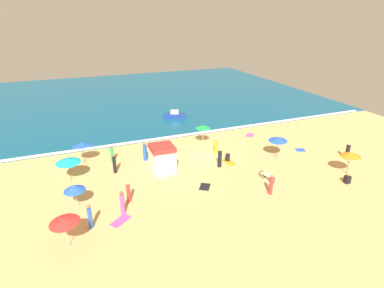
% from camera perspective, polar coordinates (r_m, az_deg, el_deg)
% --- Properties ---
extents(ground_plane, '(60.00, 60.00, 0.00)m').
position_cam_1_polar(ground_plane, '(32.34, 1.74, -2.35)').
color(ground_plane, '#E5B26B').
extents(ocean_water, '(60.00, 44.00, 0.10)m').
position_cam_1_polar(ocean_water, '(57.70, -9.44, 8.81)').
color(ocean_water, '#0F567A').
rests_on(ocean_water, ground_plane).
extents(wave_breaker_foam, '(57.00, 0.70, 0.01)m').
position_cam_1_polar(wave_breaker_foam, '(37.69, -2.04, 1.59)').
color(wave_breaker_foam, white).
rests_on(wave_breaker_foam, ocean_water).
extents(lifeguard_cabana, '(2.17, 2.24, 2.63)m').
position_cam_1_polar(lifeguard_cabana, '(28.96, -5.49, -2.66)').
color(lifeguard_cabana, white).
rests_on(lifeguard_cabana, ground_plane).
extents(beach_umbrella_0, '(2.55, 2.54, 2.28)m').
position_cam_1_polar(beach_umbrella_0, '(32.65, 15.55, 0.90)').
color(beach_umbrella_0, '#4C3823').
rests_on(beach_umbrella_0, ground_plane).
extents(beach_umbrella_1, '(2.32, 2.32, 2.33)m').
position_cam_1_polar(beach_umbrella_1, '(34.56, 2.04, 3.20)').
color(beach_umbrella_1, silver).
rests_on(beach_umbrella_1, ground_plane).
extents(beach_umbrella_2, '(2.04, 2.05, 2.28)m').
position_cam_1_polar(beach_umbrella_2, '(31.55, 27.16, -1.67)').
color(beach_umbrella_2, '#4C3823').
rests_on(beach_umbrella_2, ground_plane).
extents(beach_umbrella_3, '(2.84, 2.84, 2.12)m').
position_cam_1_polar(beach_umbrella_3, '(29.11, -21.86, -2.91)').
color(beach_umbrella_3, '#4C3823').
rests_on(beach_umbrella_3, ground_plane).
extents(beach_umbrella_4, '(2.15, 2.17, 2.23)m').
position_cam_1_polar(beach_umbrella_4, '(32.15, -19.61, -0.04)').
color(beach_umbrella_4, '#4C3823').
rests_on(beach_umbrella_4, ground_plane).
extents(beach_umbrella_5, '(2.20, 2.21, 1.93)m').
position_cam_1_polar(beach_umbrella_5, '(25.22, -20.88, -7.54)').
color(beach_umbrella_5, silver).
rests_on(beach_umbrella_5, ground_plane).
extents(beach_umbrella_6, '(2.53, 2.53, 2.18)m').
position_cam_1_polar(beach_umbrella_6, '(21.22, -22.48, -12.93)').
color(beach_umbrella_6, silver).
rests_on(beach_umbrella_6, ground_plane).
extents(parked_bicycle, '(0.47, 1.79, 0.76)m').
position_cam_1_polar(parked_bicycle, '(28.57, 13.66, -5.80)').
color(parked_bicycle, black).
rests_on(parked_bicycle, ground_plane).
extents(beachgoer_0, '(0.42, 0.42, 1.78)m').
position_cam_1_polar(beachgoer_0, '(26.32, 14.36, -7.31)').
color(beachgoer_0, red).
rests_on(beachgoer_0, ground_plane).
extents(beachgoer_1, '(0.47, 0.47, 1.74)m').
position_cam_1_polar(beachgoer_1, '(31.97, -14.54, -1.81)').
color(beachgoer_1, green).
rests_on(beachgoer_1, ground_plane).
extents(beachgoer_2, '(0.38, 0.38, 1.87)m').
position_cam_1_polar(beachgoer_2, '(22.93, -18.31, -12.58)').
color(beachgoer_2, blue).
rests_on(beachgoer_2, ground_plane).
extents(beachgoer_3, '(0.61, 0.61, 0.91)m').
position_cam_1_polar(beachgoer_3, '(31.53, 6.58, -2.42)').
color(beachgoer_3, black).
rests_on(beachgoer_3, ground_plane).
extents(beachgoer_4, '(0.43, 0.43, 1.87)m').
position_cam_1_polar(beachgoer_4, '(30.00, 5.14, -2.69)').
color(beachgoer_4, black).
rests_on(beachgoer_4, ground_plane).
extents(beachgoer_5, '(0.47, 0.47, 0.88)m').
position_cam_1_polar(beachgoer_5, '(30.54, 26.70, -5.82)').
color(beachgoer_5, black).
rests_on(beachgoer_5, ground_plane).
extents(beachgoer_6, '(0.38, 0.38, 1.80)m').
position_cam_1_polar(beachgoer_6, '(25.02, -11.65, -8.68)').
color(beachgoer_6, red).
rests_on(beachgoer_6, ground_plane).
extents(beachgoer_7, '(0.55, 0.55, 1.95)m').
position_cam_1_polar(beachgoer_7, '(31.55, -8.66, -1.45)').
color(beachgoer_7, blue).
rests_on(beachgoer_7, ground_plane).
extents(beachgoer_8, '(0.45, 0.45, 1.84)m').
position_cam_1_polar(beachgoer_8, '(29.67, -14.10, -3.65)').
color(beachgoer_8, black).
rests_on(beachgoer_8, ground_plane).
extents(beachgoer_9, '(0.43, 0.43, 1.90)m').
position_cam_1_polar(beachgoer_9, '(23.71, -12.71, -10.59)').
color(beachgoer_9, '#D84CA5').
rests_on(beachgoer_9, ground_plane).
extents(beachgoer_10, '(0.45, 0.45, 1.66)m').
position_cam_1_polar(beachgoer_10, '(33.04, 4.46, -0.38)').
color(beachgoer_10, orange).
rests_on(beachgoer_10, ground_plane).
extents(beachgoer_11, '(0.53, 0.53, 1.75)m').
position_cam_1_polar(beachgoer_11, '(35.33, 26.74, -1.24)').
color(beachgoer_11, black).
rests_on(beachgoer_11, ground_plane).
extents(beach_towel_0, '(1.24, 1.19, 0.01)m').
position_cam_1_polar(beach_towel_0, '(35.91, 19.35, -1.04)').
color(beach_towel_0, blue).
rests_on(beach_towel_0, ground_plane).
extents(beach_towel_1, '(1.72, 1.59, 0.01)m').
position_cam_1_polar(beach_towel_1, '(23.54, -13.01, -13.60)').
color(beach_towel_1, '#D84CA5').
rests_on(beach_towel_1, ground_plane).
extents(beach_towel_2, '(1.10, 1.83, 0.01)m').
position_cam_1_polar(beach_towel_2, '(31.38, 6.69, -3.32)').
color(beach_towel_2, orange).
rests_on(beach_towel_2, ground_plane).
extents(beach_towel_3, '(1.39, 1.50, 0.01)m').
position_cam_1_polar(beach_towel_3, '(26.95, 2.38, -7.87)').
color(beach_towel_3, black).
rests_on(beach_towel_3, ground_plane).
extents(beach_towel_4, '(1.54, 1.54, 0.01)m').
position_cam_1_polar(beach_towel_4, '(38.71, 10.62, 1.63)').
color(beach_towel_4, '#D84CA5').
rests_on(beach_towel_4, ground_plane).
extents(small_boat_0, '(3.27, 2.05, 1.14)m').
position_cam_1_polar(small_boat_0, '(44.14, -3.21, 5.32)').
color(small_boat_0, navy).
rests_on(small_boat_0, ocean_water).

